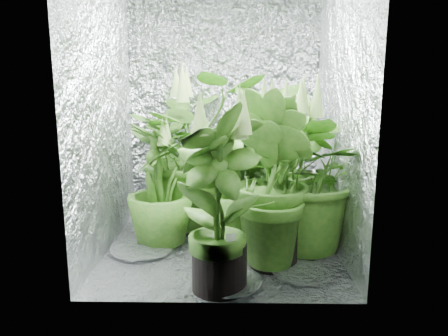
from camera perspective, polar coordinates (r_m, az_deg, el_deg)
ground at (r=3.19m, az=-0.33°, el=-10.21°), size 1.60×1.60×0.00m
walls at (r=2.96m, az=-0.35°, el=8.04°), size 1.62×1.62×2.00m
plant_a at (r=3.45m, az=-3.94°, el=2.23°), size 1.42×1.42×1.30m
plant_b at (r=3.28m, az=3.04°, el=-1.02°), size 0.67×0.67×1.03m
plant_c at (r=3.34m, az=7.66°, el=0.10°), size 0.68×0.68×1.15m
plant_d at (r=3.11m, az=-8.42°, el=-2.45°), size 0.68×0.68×0.95m
plant_e at (r=2.94m, az=9.93°, el=-0.44°), size 1.10×1.10×1.22m
plant_f at (r=2.41m, az=-0.64°, el=-4.28°), size 0.78×0.78×1.15m
plant_g at (r=2.73m, az=6.68°, el=-1.70°), size 0.78×0.78×1.21m
plant_h at (r=3.06m, az=1.15°, el=-1.86°), size 0.73×0.73×1.02m
circulation_fan at (r=3.50m, az=9.81°, el=-5.78°), size 0.16×0.30×0.35m
plant_label at (r=2.45m, az=0.95°, el=-9.60°), size 0.06×0.04×0.09m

